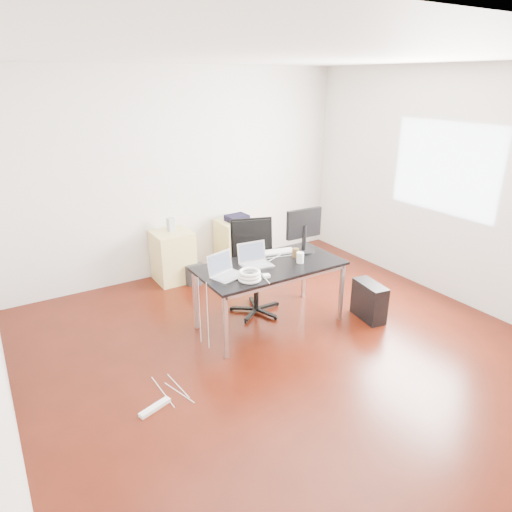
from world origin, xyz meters
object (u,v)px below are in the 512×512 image
filing_cabinet_right (236,243)px  office_chair (255,263)px  filing_cabinet_left (173,256)px  pc_tower (369,301)px  desk (270,269)px

filing_cabinet_right → office_chair: bearing=-110.5°
office_chair → filing_cabinet_left: size_ratio=1.54×
filing_cabinet_left → pc_tower: bearing=-55.8°
desk → office_chair: office_chair is taller
office_chair → filing_cabinet_right: (0.49, 1.32, -0.26)m
office_chair → filing_cabinet_left: bearing=129.6°
filing_cabinet_left → filing_cabinet_right: size_ratio=1.00×
office_chair → pc_tower: office_chair is taller
desk → filing_cabinet_left: desk is taller
desk → pc_tower: (1.06, -0.50, -0.46)m
office_chair → filing_cabinet_left: 1.44m
desk → office_chair: (0.05, 0.40, -0.07)m
office_chair → filing_cabinet_right: office_chair is taller
desk → filing_cabinet_right: size_ratio=2.29×
filing_cabinet_left → office_chair: bearing=-69.3°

